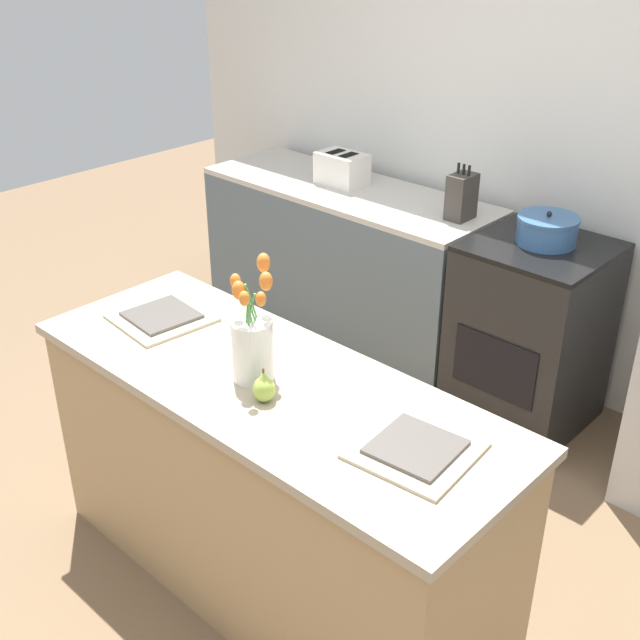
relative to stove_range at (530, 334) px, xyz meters
name	(u,v)px	position (x,y,z in m)	size (l,w,h in m)	color
ground_plane	(275,579)	(-0.10, -1.60, -0.46)	(10.00, 10.00, 0.00)	brown
back_wall	(579,128)	(-0.10, 0.40, 0.89)	(5.20, 0.08, 2.70)	silver
kitchen_island	(272,486)	(-0.10, -1.60, -0.01)	(1.80, 0.66, 0.90)	tan
back_counter	(347,266)	(-1.16, 0.00, 0.00)	(1.68, 0.60, 0.92)	slate
stove_range	(530,334)	(0.00, 0.00, 0.00)	(0.60, 0.61, 0.92)	black
flower_vase	(253,342)	(-0.14, -1.63, 0.57)	(0.15, 0.19, 0.40)	silver
pear_figurine	(264,388)	(-0.01, -1.70, 0.49)	(0.07, 0.07, 0.12)	#9EBC47
plate_setting_left	(162,317)	(-0.69, -1.58, 0.45)	(0.35, 0.35, 0.02)	beige
plate_setting_right	(416,449)	(0.49, -1.58, 0.45)	(0.35, 0.35, 0.02)	beige
toaster	(342,169)	(-1.22, 0.02, 0.54)	(0.28, 0.18, 0.17)	silver
cooking_pot	(547,230)	(0.00, 0.03, 0.52)	(0.28, 0.28, 0.15)	#386093
knife_block	(461,197)	(-0.46, 0.02, 0.57)	(0.10, 0.14, 0.27)	#3D3833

